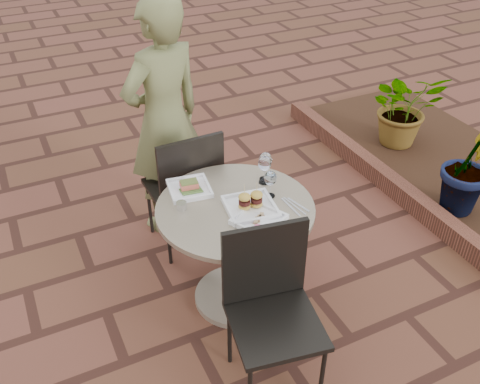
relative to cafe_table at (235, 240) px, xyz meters
name	(u,v)px	position (x,y,z in m)	size (l,w,h in m)	color
ground	(228,271)	(0.06, 0.24, -0.48)	(60.00, 60.00, 0.00)	#5A2E23
cafe_table	(235,240)	(0.00, 0.00, 0.00)	(0.90, 0.90, 0.73)	gray
chair_far	(187,183)	(-0.07, 0.59, 0.07)	(0.45, 0.45, 0.93)	black
chair_near	(270,298)	(-0.07, -0.55, 0.07)	(0.51, 0.51, 0.93)	black
diner	(164,120)	(-0.08, 0.94, 0.36)	(0.62, 0.41, 1.70)	brown
plate_salmon	(189,188)	(-0.17, 0.26, 0.26)	(0.27, 0.27, 0.07)	white
plate_sliders	(250,205)	(0.06, -0.06, 0.28)	(0.31, 0.31, 0.18)	white
plate_tuna	(259,219)	(0.06, -0.18, 0.26)	(0.32, 0.32, 0.03)	white
wine_glass_right	(270,179)	(0.22, 0.00, 0.37)	(0.07, 0.07, 0.17)	white
wine_glass_mid	(265,164)	(0.26, 0.14, 0.37)	(0.08, 0.08, 0.18)	white
wine_glass_far	(265,161)	(0.28, 0.17, 0.38)	(0.08, 0.08, 0.19)	white
steel_ramekin	(182,206)	(-0.28, 0.11, 0.27)	(0.06, 0.06, 0.04)	silver
cutlery_set	(295,206)	(0.30, -0.14, 0.25)	(0.09, 0.20, 0.00)	silver
planter_curb	(390,183)	(1.66, 0.54, -0.41)	(0.12, 3.00, 0.15)	brown
mulch_bed	(453,167)	(2.36, 0.54, -0.45)	(1.30, 3.00, 0.06)	black
potted_plant_a	(404,107)	(2.17, 1.07, -0.07)	(0.63, 0.55, 0.70)	#33662D
potted_plant_b	(471,163)	(1.93, 0.06, -0.03)	(0.44, 0.35, 0.80)	#386B33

